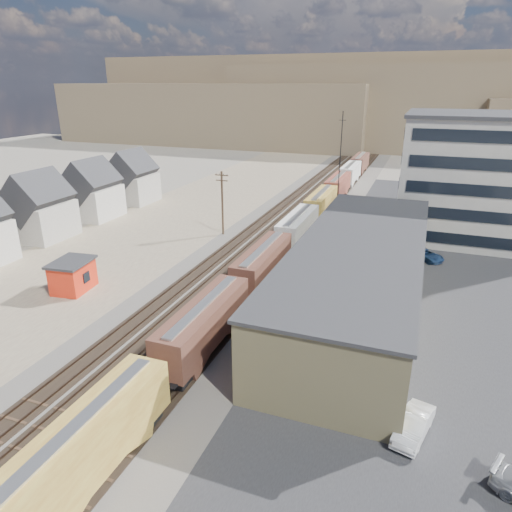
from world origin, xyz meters
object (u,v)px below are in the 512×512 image
(maintenance_shed, at_px, (73,275))
(parked_car_white, at_px, (413,426))
(freight_train, at_px, (311,214))
(utility_pole_north, at_px, (222,202))
(parked_car_blue, at_px, (425,255))

(maintenance_shed, bearing_deg, parked_car_white, -15.80)
(freight_train, xyz_separation_m, utility_pole_north, (-12.30, -6.93, 2.50))
(freight_train, bearing_deg, maintenance_shed, -122.06)
(utility_pole_north, height_order, parked_car_white, utility_pole_north)
(maintenance_shed, distance_m, parked_car_white, 39.26)
(maintenance_shed, xyz_separation_m, parked_car_blue, (37.75, 24.32, -1.15))
(freight_train, relative_size, utility_pole_north, 11.97)
(utility_pole_north, distance_m, parked_car_blue, 30.50)
(parked_car_white, bearing_deg, utility_pole_north, 144.58)
(freight_train, relative_size, parked_car_blue, 23.30)
(freight_train, xyz_separation_m, maintenance_shed, (-19.90, -31.76, -0.93))
(freight_train, height_order, parked_car_blue, freight_train)
(maintenance_shed, height_order, parked_car_blue, maintenance_shed)
(freight_train, distance_m, parked_car_white, 46.10)
(freight_train, distance_m, maintenance_shed, 37.49)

